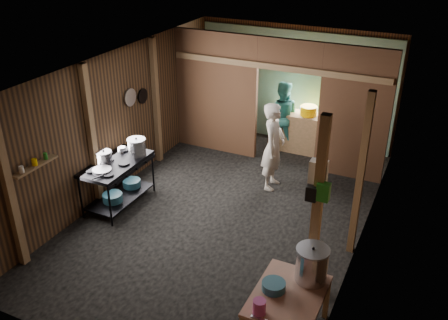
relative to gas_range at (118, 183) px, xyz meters
The scene contains 42 objects.
floor 2.02m from the gas_range, 18.01° to the left, with size 4.50×7.00×0.00m, color black.
ceiling 2.94m from the gas_range, 18.01° to the left, with size 4.50×7.00×0.00m, color #2E2B27.
wall_back 4.61m from the gas_range, 65.43° to the left, with size 4.50×0.00×2.60m, color brown.
wall_front 3.56m from the gas_range, 56.94° to the right, with size 4.50×0.00×2.60m, color brown.
wall_left 1.14m from the gas_range, 121.19° to the left, with size 0.00×7.00×2.60m, color brown.
wall_right 4.27m from the gas_range, ahead, with size 0.00×7.00×2.60m, color brown.
partition_left 3.00m from the gas_range, 78.83° to the left, with size 1.85×0.10×2.60m, color brown.
partition_right 4.54m from the gas_range, 39.13° to the left, with size 1.35×0.10×2.60m, color brown.
partition_header 4.00m from the gas_range, 52.85° to the left, with size 1.30×0.10×0.60m, color brown.
turquoise_panel 4.54m from the gas_range, 65.11° to the left, with size 4.40×0.06×2.50m, color #74A097.
back_counter 4.18m from the gas_range, 58.53° to the left, with size 1.20×0.50×0.85m, color #9E714D.
wall_clock 4.78m from the gas_range, 62.03° to the left, with size 0.20×0.20×0.03m, color white.
post_left_a 2.20m from the gas_range, 98.58° to the right, with size 0.10×0.12×2.60m, color #9E714D.
post_left_b 0.95m from the gas_range, 147.81° to the right, with size 0.10×0.12×2.60m, color #9E714D.
post_left_c 2.04m from the gas_range, 99.41° to the left, with size 0.10×0.12×2.60m, color #9E714D.
post_right 4.18m from the gas_range, ahead, with size 0.10×0.12×2.60m, color #9E714D.
post_free 3.89m from the gas_range, 10.46° to the right, with size 0.12×0.12×2.60m, color #9E714D.
cross_beam 3.72m from the gas_range, 55.75° to the left, with size 4.40×0.12×0.12m, color #9E714D.
pan_lid_big 1.63m from the gas_range, 108.07° to the left, with size 0.34×0.34×0.03m, color gray.
pan_lid_small 1.84m from the gas_range, 103.16° to the left, with size 0.30×0.30×0.03m, color black.
wall_shelf 1.80m from the gas_range, 100.28° to the right, with size 0.14×0.80×0.03m, color #9E714D.
jar_white 2.05m from the gas_range, 98.83° to the right, with size 0.07×0.07×0.10m, color white.
jar_yellow 1.84m from the gas_range, 100.28° to the right, with size 0.08×0.08×0.10m, color #F3B700.
jar_green 1.67m from the gas_range, 102.01° to the right, with size 0.06×0.06×0.10m, color #1F811F.
bag_white 3.97m from the gas_range, ahead, with size 0.22×0.15×0.32m, color white.
bag_green 4.05m from the gas_range, 11.15° to the right, with size 0.16×0.12×0.24m, color #1F811F.
bag_black 3.91m from the gas_range, 11.86° to the right, with size 0.14×0.10×0.20m, color black.
gas_range is the anchor object (origin of this frame).
prep_table 4.07m from the gas_range, 24.18° to the right, with size 0.81×1.11×0.65m, color #B27761, non-canonical shape.
stove_pot_large 0.71m from the gas_range, 67.06° to the left, with size 0.33×0.33×0.33m, color #B1B1B7, non-canonical shape.
stove_pot_med 0.55m from the gas_range, 151.03° to the right, with size 0.28×0.28×0.24m, color #B1B1B7, non-canonical shape.
stove_saucepan 0.63m from the gas_range, 112.97° to the left, with size 0.14×0.14×0.09m, color #B1B1B7.
frying_pan 0.59m from the gas_range, 90.00° to the right, with size 0.32×0.54×0.07m, color gray, non-canonical shape.
blue_tub_front 0.27m from the gas_range, 90.00° to the right, with size 0.35×0.35×0.14m, color #225266.
blue_tub_back 0.42m from the gas_range, 90.00° to the left, with size 0.33×0.33×0.13m, color #225266.
stock_pot 4.11m from the gas_range, 18.49° to the right, with size 0.41×0.41×0.48m, color #B1B1B7, non-canonical shape.
wash_basin 3.91m from the gas_range, 25.25° to the right, with size 0.29×0.29×0.11m, color #225266.
pink_bucket 4.10m from the gas_range, 30.84° to the right, with size 0.15×0.15×0.18m, color #B83D8B.
knife 4.21m from the gas_range, 31.24° to the right, with size 0.30×0.04×0.01m, color #B1B1B7.
yellow_tub 4.32m from the gas_range, 56.26° to the left, with size 0.36×0.36×0.20m, color #F3B700.
cook 2.89m from the gas_range, 38.23° to the left, with size 0.61×0.40×1.68m, color beige.
worker_back 3.93m from the gas_range, 62.39° to the left, with size 0.75×0.58×1.54m, color teal.
Camera 1 is at (3.06, -6.64, 4.69)m, focal length 39.26 mm.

